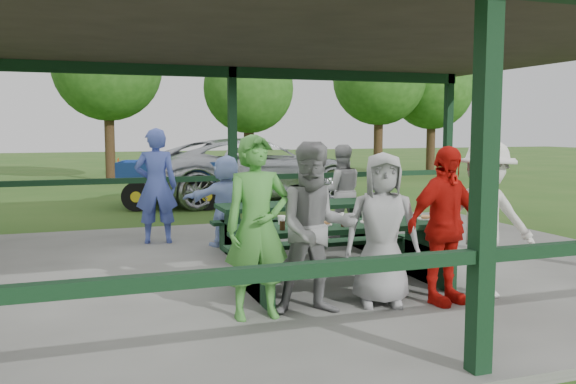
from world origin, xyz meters
name	(u,v)px	position (x,y,z in m)	size (l,w,h in m)	color
ground	(302,273)	(0.00, 0.00, 0.00)	(90.00, 90.00, 0.00)	#2B571B
concrete_slab	(302,269)	(0.00, 0.00, 0.05)	(10.00, 8.00, 0.10)	slate
pavilion_structure	(303,34)	(0.00, 0.00, 3.17)	(10.60, 8.60, 3.24)	black
picnic_table_near	(342,248)	(0.03, -1.20, 0.57)	(2.49, 1.39, 0.75)	black
picnic_table_far	(299,222)	(0.24, 0.80, 0.57)	(2.39, 1.39, 0.75)	black
table_setting	(346,220)	(0.10, -1.16, 0.88)	(2.37, 0.45, 0.10)	white
contestant_green	(257,227)	(-1.21, -1.96, 0.99)	(0.65, 0.43, 1.79)	#438D36
contestant_grey_left	(316,228)	(-0.62, -2.01, 0.96)	(0.84, 0.65, 1.72)	gray
contestant_grey_mid	(382,229)	(0.14, -1.97, 0.90)	(0.78, 0.51, 1.61)	gray
contestant_red	(444,225)	(0.79, -2.13, 0.93)	(0.98, 0.41, 1.67)	#BC110B
contestant_white_fedora	(485,219)	(1.34, -2.08, 0.96)	(1.21, 0.84, 1.77)	silver
spectator_lblue	(226,200)	(-0.63, 1.74, 0.82)	(1.33, 0.42, 1.44)	#97B2EA
spectator_blue	(156,186)	(-1.63, 2.34, 1.03)	(0.68, 0.44, 1.85)	#4456B3
spectator_grey	(341,191)	(1.36, 1.79, 0.89)	(0.77, 0.60, 1.58)	#9A9A9D
pickup_truck	(252,169)	(1.66, 8.28, 0.84)	(2.78, 6.04, 1.68)	silver
farm_trailer	(174,182)	(-0.55, 7.53, 0.61)	(3.57, 2.03, 1.23)	#1B4098
tree_left	(108,67)	(-1.63, 15.73, 4.15)	(3.93, 3.93, 6.13)	#301D13
tree_mid	(249,89)	(2.96, 13.22, 3.32)	(3.14, 3.14, 4.91)	#301D13
tree_right	(379,79)	(8.58, 14.21, 3.87)	(3.66, 3.66, 5.72)	#301D13
tree_far_right	(432,89)	(11.20, 14.53, 3.56)	(3.37, 3.37, 5.27)	#301D13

